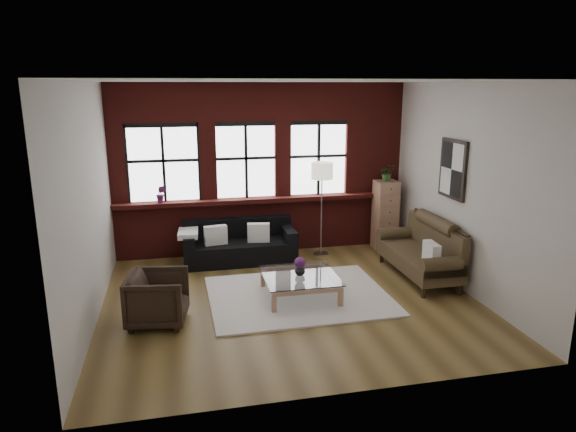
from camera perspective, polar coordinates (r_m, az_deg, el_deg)
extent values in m
plane|color=brown|center=(7.85, 0.23, -9.27)|extent=(5.50, 5.50, 0.00)
plane|color=white|center=(7.20, 0.25, 14.78)|extent=(5.50, 5.50, 0.00)
plane|color=beige|center=(9.77, -2.97, 5.23)|extent=(5.50, 0.00, 5.50)
plane|color=beige|center=(5.03, 6.47, -3.63)|extent=(5.50, 0.00, 5.50)
plane|color=beige|center=(7.29, -21.38, 1.10)|extent=(0.00, 5.00, 5.00)
plane|color=beige|center=(8.39, 18.93, 2.95)|extent=(0.00, 5.00, 5.00)
cube|color=maroon|center=(9.73, -2.78, 1.83)|extent=(5.50, 0.30, 0.08)
cube|color=silver|center=(7.96, 1.17, -8.83)|extent=(2.72, 2.15, 0.03)
cube|color=white|center=(9.22, -8.04, -2.12)|extent=(0.42, 0.20, 0.34)
cube|color=white|center=(9.30, -3.30, -1.85)|extent=(0.42, 0.20, 0.34)
cube|color=white|center=(8.27, 15.64, -4.01)|extent=(0.16, 0.39, 0.34)
imported|color=black|center=(7.21, -14.26, -8.87)|extent=(0.88, 0.87, 0.71)
imported|color=#B2B2B2|center=(7.78, 1.33, -6.01)|extent=(0.20, 0.20, 0.17)
sphere|color=#642469|center=(7.74, 1.34, -5.20)|extent=(0.17, 0.17, 0.17)
cube|color=#A8785B|center=(10.21, 10.75, 0.09)|extent=(0.42, 0.42, 1.35)
imported|color=#2D5923|center=(10.04, 10.97, 4.74)|extent=(0.33, 0.30, 0.32)
imported|color=#642469|center=(9.54, -13.95, 2.39)|extent=(0.20, 0.18, 0.32)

